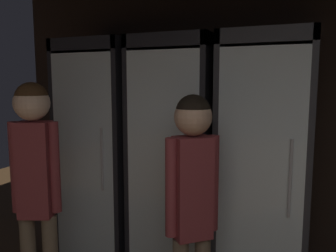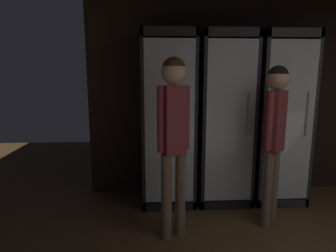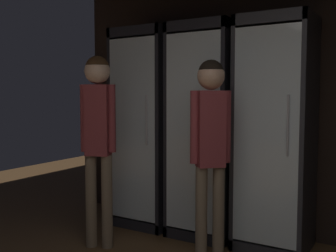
{
  "view_description": "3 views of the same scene",
  "coord_description": "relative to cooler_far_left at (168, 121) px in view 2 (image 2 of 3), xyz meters",
  "views": [
    {
      "loc": [
        -0.32,
        0.15,
        1.76
      ],
      "look_at": [
        -1.34,
        2.65,
        1.4
      ],
      "focal_mm": 36.64,
      "sensor_mm": 36.0,
      "label": 1
    },
    {
      "loc": [
        -2.18,
        -0.7,
        1.59
      ],
      "look_at": [
        -2.0,
        2.29,
        1.04
      ],
      "focal_mm": 30.01,
      "sensor_mm": 36.0,
      "label": 2
    },
    {
      "loc": [
        0.41,
        -0.89,
        1.39
      ],
      "look_at": [
        -1.52,
        2.35,
        1.11
      ],
      "focal_mm": 42.49,
      "sensor_mm": 36.0,
      "label": 3
    }
  ],
  "objects": [
    {
      "name": "shopper_near",
      "position": [
        0.0,
        -0.86,
        0.1
      ],
      "size": [
        0.31,
        0.23,
        1.75
      ],
      "color": "#72604C",
      "rests_on": "ground"
    },
    {
      "name": "wall_back",
      "position": [
        1.98,
        0.31,
        0.37
      ],
      "size": [
        6.0,
        0.06,
        2.8
      ],
      "primitive_type": "cube",
      "color": "black",
      "rests_on": "ground"
    },
    {
      "name": "cooler_far_left",
      "position": [
        0.0,
        0.0,
        0.0
      ],
      "size": [
        0.64,
        0.62,
        2.1
      ],
      "color": "black",
      "rests_on": "ground"
    },
    {
      "name": "cooler_center",
      "position": [
        1.38,
        0.0,
        -0.01
      ],
      "size": [
        0.64,
        0.62,
        2.1
      ],
      "color": "#2B2B30",
      "rests_on": "ground"
    },
    {
      "name": "cooler_left",
      "position": [
        0.69,
        0.0,
        -0.01
      ],
      "size": [
        0.64,
        0.62,
        2.1
      ],
      "color": "black",
      "rests_on": "ground"
    },
    {
      "name": "shopper_far",
      "position": [
        1.04,
        -0.7,
        0.05
      ],
      "size": [
        0.27,
        0.25,
        1.68
      ],
      "color": "#72604C",
      "rests_on": "ground"
    }
  ]
}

